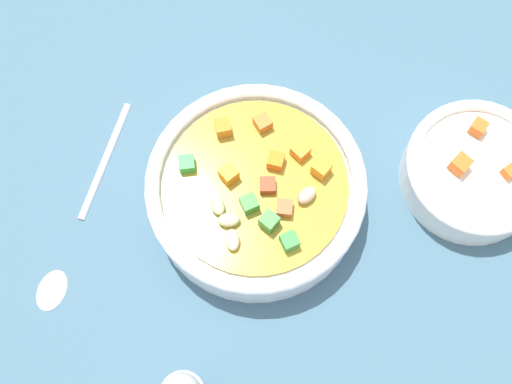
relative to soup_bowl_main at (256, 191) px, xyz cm
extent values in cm
cube|color=#42667A|center=(0.01, -0.01, -3.78)|extent=(140.00, 140.00, 2.00)
cylinder|color=white|center=(0.01, -0.01, -0.73)|extent=(18.85, 18.85, 4.09)
torus|color=white|center=(0.01, -0.01, 1.71)|extent=(19.05, 19.05, 1.33)
cylinder|color=#B29830|center=(0.01, -0.01, 1.52)|extent=(15.90, 15.90, 0.40)
cube|color=#39853D|center=(-4.03, 4.24, 2.37)|extent=(1.85, 1.85, 1.32)
cube|color=orange|center=(0.91, -5.44, 2.30)|extent=(1.86, 1.86, 1.16)
cube|color=orange|center=(-2.90, -3.74, 2.29)|extent=(1.80, 1.80, 1.16)
cube|color=orange|center=(-1.10, -2.28, 2.33)|extent=(1.34, 1.34, 1.23)
cube|color=orange|center=(4.09, -3.99, 2.42)|extent=(1.78, 1.78, 1.41)
cube|color=orange|center=(2.39, 0.26, 2.42)|extent=(1.83, 1.83, 1.41)
cube|color=green|center=(6.14, 0.36, 2.27)|extent=(1.72, 1.72, 1.10)
ellipsoid|color=beige|center=(0.51, 5.35, 2.21)|extent=(1.77, 2.15, 0.98)
ellipsoid|color=beige|center=(-4.40, -0.41, 2.31)|extent=(1.97, 2.19, 1.19)
ellipsoid|color=beige|center=(2.58, 2.80, 2.21)|extent=(2.02, 2.19, 0.99)
cube|color=orange|center=(-5.01, -2.59, 2.47)|extent=(1.73, 1.73, 1.50)
cube|color=#BA3F21|center=(-1.01, 0.43, 2.18)|extent=(1.64, 1.64, 0.92)
ellipsoid|color=beige|center=(1.27, 3.81, 2.29)|extent=(2.14, 1.76, 1.14)
cube|color=#388D31|center=(-0.28, 2.03, 2.39)|extent=(1.85, 1.85, 1.35)
cube|color=#EB5C2E|center=(-2.88, 1.58, 2.23)|extent=(1.52, 1.52, 1.03)
cube|color=#3A8736|center=(-2.00, 3.10, 2.50)|extent=(1.74, 1.74, 1.57)
cylinder|color=silver|center=(14.71, 0.35, -2.43)|extent=(0.95, 12.09, 0.70)
ellipsoid|color=silver|center=(14.96, 12.80, -2.29)|extent=(2.66, 3.80, 0.97)
cylinder|color=white|center=(-18.33, -7.30, -1.17)|extent=(12.74, 12.74, 3.20)
torus|color=white|center=(-18.33, -7.30, 0.68)|extent=(12.87, 12.87, 1.02)
cube|color=orange|center=(-17.55, -10.74, 1.06)|extent=(1.60, 1.60, 1.26)
cube|color=orange|center=(-20.86, -7.33, 0.95)|extent=(1.47, 1.47, 1.04)
cube|color=orange|center=(-16.58, -6.76, 1.16)|extent=(1.97, 1.97, 1.46)
camera|label=1|loc=(-4.95, 17.70, 52.84)|focal=44.83mm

